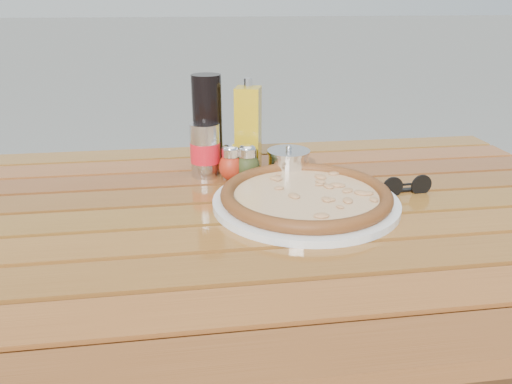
{
  "coord_description": "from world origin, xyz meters",
  "views": [
    {
      "loc": [
        -0.13,
        -0.86,
        1.13
      ],
      "look_at": [
        0.0,
        0.02,
        0.78
      ],
      "focal_mm": 35.0,
      "sensor_mm": 36.0,
      "label": 1
    }
  ],
  "objects": [
    {
      "name": "parmesan_tin",
      "position": [
        0.1,
        0.19,
        0.78
      ],
      "size": [
        0.12,
        0.12,
        0.07
      ],
      "rotation": [
        0.0,
        0.0,
        0.23
      ],
      "color": "white",
      "rests_on": "table"
    },
    {
      "name": "sunglasses",
      "position": [
        0.31,
        0.04,
        0.77
      ],
      "size": [
        0.11,
        0.03,
        0.04
      ],
      "rotation": [
        0.0,
        0.0,
        0.07
      ],
      "color": "black",
      "rests_on": "table"
    },
    {
      "name": "oregano_shaker",
      "position": [
        0.0,
        0.17,
        0.79
      ],
      "size": [
        0.06,
        0.06,
        0.08
      ],
      "rotation": [
        0.0,
        0.0,
        0.1
      ],
      "color": "#333B17",
      "rests_on": "table"
    },
    {
      "name": "olive_oil_cruet",
      "position": [
        0.02,
        0.25,
        0.85
      ],
      "size": [
        0.07,
        0.07,
        0.21
      ],
      "rotation": [
        0.0,
        0.0,
        -0.29
      ],
      "color": "#AE8A12",
      "rests_on": "table"
    },
    {
      "name": "pepper_shaker",
      "position": [
        -0.03,
        0.18,
        0.79
      ],
      "size": [
        0.07,
        0.07,
        0.08
      ],
      "rotation": [
        0.0,
        0.0,
        0.24
      ],
      "color": "#B22B14",
      "rests_on": "table"
    },
    {
      "name": "table",
      "position": [
        0.0,
        -0.0,
        0.67
      ],
      "size": [
        1.4,
        0.9,
        0.75
      ],
      "color": "#371C0C",
      "rests_on": "ground"
    },
    {
      "name": "dark_bottle",
      "position": [
        -0.08,
        0.25,
        0.86
      ],
      "size": [
        0.07,
        0.07,
        0.22
      ],
      "primitive_type": "cylinder",
      "rotation": [
        0.0,
        0.0,
        0.03
      ],
      "color": "black",
      "rests_on": "table"
    },
    {
      "name": "pizza",
      "position": [
        0.1,
        0.01,
        0.77
      ],
      "size": [
        0.38,
        0.38,
        0.03
      ],
      "rotation": [
        0.0,
        0.0,
        0.18
      ],
      "color": "beige",
      "rests_on": "plate"
    },
    {
      "name": "soda_can",
      "position": [
        -0.09,
        0.21,
        0.81
      ],
      "size": [
        0.08,
        0.08,
        0.12
      ],
      "rotation": [
        0.0,
        0.0,
        -0.2
      ],
      "color": "silver",
      "rests_on": "table"
    },
    {
      "name": "plate",
      "position": [
        0.1,
        0.01,
        0.76
      ],
      "size": [
        0.36,
        0.36,
        0.01
      ],
      "primitive_type": "cylinder",
      "rotation": [
        0.0,
        0.0,
        0.01
      ],
      "color": "silver",
      "rests_on": "table"
    }
  ]
}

